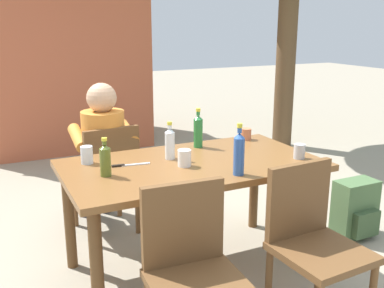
{
  "coord_description": "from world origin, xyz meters",
  "views": [
    {
      "loc": [
        -1.19,
        -2.47,
        1.6
      ],
      "look_at": [
        0.0,
        0.0,
        0.87
      ],
      "focal_mm": 42.33,
      "sensor_mm": 36.0,
      "label": 1
    }
  ],
  "objects": [
    {
      "name": "table_knife",
      "position": [
        -0.39,
        0.11,
        0.75
      ],
      "size": [
        0.24,
        0.05,
        0.01
      ],
      "color": "silver",
      "rests_on": "dining_table"
    },
    {
      "name": "cup_glass",
      "position": [
        -0.6,
        0.26,
        0.8
      ],
      "size": [
        0.08,
        0.08,
        0.11
      ],
      "primitive_type": "cylinder",
      "color": "silver",
      "rests_on": "dining_table"
    },
    {
      "name": "bottle_olive",
      "position": [
        -0.56,
        -0.02,
        0.84
      ],
      "size": [
        0.06,
        0.06,
        0.23
      ],
      "color": "#566623",
      "rests_on": "dining_table"
    },
    {
      "name": "chair_near_right",
      "position": [
        0.36,
        -0.75,
        0.49
      ],
      "size": [
        0.46,
        0.46,
        0.87
      ],
      "color": "brown",
      "rests_on": "ground_plane"
    },
    {
      "name": "bottle_clear",
      "position": [
        -0.1,
        0.13,
        0.85
      ],
      "size": [
        0.06,
        0.06,
        0.25
      ],
      "color": "white",
      "rests_on": "dining_table"
    },
    {
      "name": "cup_terracotta",
      "position": [
        0.62,
        0.34,
        0.79
      ],
      "size": [
        0.08,
        0.08,
        0.09
      ],
      "primitive_type": "cylinder",
      "color": "#BC6B47",
      "rests_on": "dining_table"
    },
    {
      "name": "chair_far_left",
      "position": [
        -0.35,
        0.75,
        0.49
      ],
      "size": [
        0.48,
        0.48,
        0.87
      ],
      "color": "brown",
      "rests_on": "ground_plane"
    },
    {
      "name": "chair_near_left",
      "position": [
        -0.36,
        -0.75,
        0.49
      ],
      "size": [
        0.47,
        0.47,
        0.87
      ],
      "color": "brown",
      "rests_on": "ground_plane"
    },
    {
      "name": "dining_table",
      "position": [
        0.0,
        0.0,
        0.65
      ],
      "size": [
        1.61,
        0.89,
        0.75
      ],
      "color": "brown",
      "rests_on": "ground_plane"
    },
    {
      "name": "bottle_green",
      "position": [
        0.2,
        0.31,
        0.87
      ],
      "size": [
        0.06,
        0.06,
        0.28
      ],
      "color": "#287A38",
      "rests_on": "dining_table"
    },
    {
      "name": "cup_white",
      "position": [
        -0.08,
        -0.05,
        0.8
      ],
      "size": [
        0.08,
        0.08,
        0.1
      ],
      "primitive_type": "cylinder",
      "color": "white",
      "rests_on": "dining_table"
    },
    {
      "name": "backpack_by_near_side",
      "position": [
        1.34,
        -0.12,
        0.22
      ],
      "size": [
        0.32,
        0.25,
        0.44
      ],
      "color": "#47663D",
      "rests_on": "ground_plane"
    },
    {
      "name": "person_in_white_shirt",
      "position": [
        -0.36,
        0.85,
        0.66
      ],
      "size": [
        0.47,
        0.61,
        1.18
      ],
      "color": "orange",
      "rests_on": "ground_plane"
    },
    {
      "name": "ground_plane",
      "position": [
        0.0,
        0.0,
        0.0
      ],
      "size": [
        24.0,
        24.0,
        0.0
      ],
      "primitive_type": "plane",
      "color": "gray"
    },
    {
      "name": "bottle_blue",
      "position": [
        0.14,
        -0.33,
        0.88
      ],
      "size": [
        0.06,
        0.06,
        0.31
      ],
      "color": "#2D56A3",
      "rests_on": "dining_table"
    },
    {
      "name": "brick_kiosk",
      "position": [
        -0.13,
        3.87,
        1.53
      ],
      "size": [
        2.35,
        1.95,
        2.93
      ],
      "color": "#B25638",
      "rests_on": "ground_plane"
    },
    {
      "name": "cup_steel",
      "position": [
        0.67,
        -0.23,
        0.79
      ],
      "size": [
        0.07,
        0.07,
        0.1
      ],
      "primitive_type": "cylinder",
      "color": "#B2B7BC",
      "rests_on": "dining_table"
    }
  ]
}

